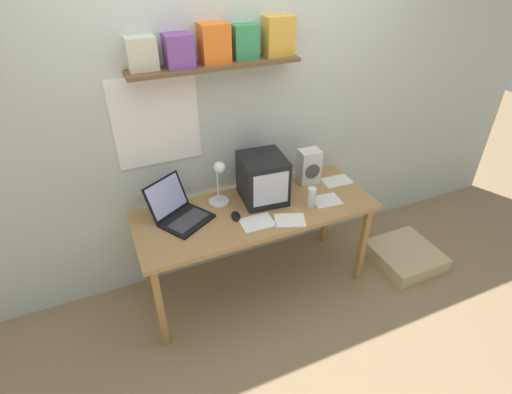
{
  "coord_description": "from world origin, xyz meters",
  "views": [
    {
      "loc": [
        -0.92,
        -2.1,
        2.37
      ],
      "look_at": [
        0.0,
        0.0,
        0.84
      ],
      "focal_mm": 28.0,
      "sensor_mm": 36.0,
      "label": 1
    }
  ],
  "objects_px": {
    "laptop": "(178,210)",
    "juice_glass": "(311,198)",
    "open_notebook": "(257,222)",
    "desk_lamp": "(219,181)",
    "loose_paper_near_monitor": "(327,200)",
    "printed_handout": "(290,220)",
    "crt_monitor": "(263,178)",
    "corner_desk": "(256,216)",
    "space_heater": "(309,166)",
    "loose_paper_near_laptop": "(337,181)",
    "computer_mouse": "(236,216)",
    "floor_cushion": "(405,255)"
  },
  "relations": [
    {
      "from": "corner_desk",
      "to": "printed_handout",
      "type": "relative_size",
      "value": 6.92
    },
    {
      "from": "juice_glass",
      "to": "floor_cushion",
      "type": "height_order",
      "value": "juice_glass"
    },
    {
      "from": "desk_lamp",
      "to": "computer_mouse",
      "type": "distance_m",
      "value": 0.27
    },
    {
      "from": "desk_lamp",
      "to": "loose_paper_near_monitor",
      "type": "distance_m",
      "value": 0.79
    },
    {
      "from": "space_heater",
      "to": "printed_handout",
      "type": "distance_m",
      "value": 0.56
    },
    {
      "from": "laptop",
      "to": "loose_paper_near_monitor",
      "type": "height_order",
      "value": "laptop"
    },
    {
      "from": "laptop",
      "to": "juice_glass",
      "type": "bearing_deg",
      "value": -46.06
    },
    {
      "from": "corner_desk",
      "to": "floor_cushion",
      "type": "distance_m",
      "value": 1.44
    },
    {
      "from": "juice_glass",
      "to": "loose_paper_near_laptop",
      "type": "relative_size",
      "value": 0.62
    },
    {
      "from": "laptop",
      "to": "desk_lamp",
      "type": "bearing_deg",
      "value": -24.72
    },
    {
      "from": "crt_monitor",
      "to": "juice_glass",
      "type": "bearing_deg",
      "value": -34.43
    },
    {
      "from": "space_heater",
      "to": "loose_paper_near_monitor",
      "type": "height_order",
      "value": "space_heater"
    },
    {
      "from": "space_heater",
      "to": "computer_mouse",
      "type": "xyz_separation_m",
      "value": [
        -0.69,
        -0.22,
        -0.12
      ]
    },
    {
      "from": "corner_desk",
      "to": "loose_paper_near_laptop",
      "type": "distance_m",
      "value": 0.74
    },
    {
      "from": "corner_desk",
      "to": "printed_handout",
      "type": "distance_m",
      "value": 0.28
    },
    {
      "from": "corner_desk",
      "to": "juice_glass",
      "type": "relative_size",
      "value": 11.73
    },
    {
      "from": "desk_lamp",
      "to": "printed_handout",
      "type": "distance_m",
      "value": 0.56
    },
    {
      "from": "corner_desk",
      "to": "desk_lamp",
      "type": "distance_m",
      "value": 0.37
    },
    {
      "from": "space_heater",
      "to": "floor_cushion",
      "type": "xyz_separation_m",
      "value": [
        0.75,
        -0.45,
        -0.81
      ]
    },
    {
      "from": "juice_glass",
      "to": "open_notebook",
      "type": "distance_m",
      "value": 0.44
    },
    {
      "from": "floor_cushion",
      "to": "crt_monitor",
      "type": "bearing_deg",
      "value": 162.24
    },
    {
      "from": "space_heater",
      "to": "loose_paper_near_monitor",
      "type": "relative_size",
      "value": 1.25
    },
    {
      "from": "juice_glass",
      "to": "printed_handout",
      "type": "distance_m",
      "value": 0.25
    },
    {
      "from": "crt_monitor",
      "to": "loose_paper_near_monitor",
      "type": "distance_m",
      "value": 0.49
    },
    {
      "from": "laptop",
      "to": "loose_paper_near_monitor",
      "type": "distance_m",
      "value": 1.06
    },
    {
      "from": "crt_monitor",
      "to": "laptop",
      "type": "xyz_separation_m",
      "value": [
        -0.63,
        0.01,
        -0.1
      ]
    },
    {
      "from": "printed_handout",
      "to": "loose_paper_near_laptop",
      "type": "distance_m",
      "value": 0.65
    },
    {
      "from": "crt_monitor",
      "to": "loose_paper_near_monitor",
      "type": "xyz_separation_m",
      "value": [
        0.41,
        -0.22,
        -0.16
      ]
    },
    {
      "from": "crt_monitor",
      "to": "desk_lamp",
      "type": "bearing_deg",
      "value": 177.2
    },
    {
      "from": "desk_lamp",
      "to": "floor_cushion",
      "type": "height_order",
      "value": "desk_lamp"
    },
    {
      "from": "crt_monitor",
      "to": "juice_glass",
      "type": "xyz_separation_m",
      "value": [
        0.27,
        -0.23,
        -0.1
      ]
    },
    {
      "from": "corner_desk",
      "to": "desk_lamp",
      "type": "height_order",
      "value": "desk_lamp"
    },
    {
      "from": "corner_desk",
      "to": "loose_paper_near_monitor",
      "type": "distance_m",
      "value": 0.53
    },
    {
      "from": "corner_desk",
      "to": "loose_paper_near_laptop",
      "type": "xyz_separation_m",
      "value": [
        0.73,
        0.09,
        0.07
      ]
    },
    {
      "from": "computer_mouse",
      "to": "loose_paper_near_monitor",
      "type": "height_order",
      "value": "computer_mouse"
    },
    {
      "from": "desk_lamp",
      "to": "space_heater",
      "type": "relative_size",
      "value": 1.33
    },
    {
      "from": "loose_paper_near_laptop",
      "to": "desk_lamp",
      "type": "bearing_deg",
      "value": 176.3
    },
    {
      "from": "loose_paper_near_laptop",
      "to": "floor_cushion",
      "type": "bearing_deg",
      "value": -33.49
    },
    {
      "from": "space_heater",
      "to": "juice_glass",
      "type": "bearing_deg",
      "value": -112.6
    },
    {
      "from": "juice_glass",
      "to": "laptop",
      "type": "bearing_deg",
      "value": 165.35
    },
    {
      "from": "juice_glass",
      "to": "printed_handout",
      "type": "height_order",
      "value": "juice_glass"
    },
    {
      "from": "corner_desk",
      "to": "laptop",
      "type": "height_order",
      "value": "laptop"
    },
    {
      "from": "juice_glass",
      "to": "loose_paper_near_monitor",
      "type": "distance_m",
      "value": 0.15
    },
    {
      "from": "crt_monitor",
      "to": "printed_handout",
      "type": "bearing_deg",
      "value": -74.87
    },
    {
      "from": "laptop",
      "to": "space_heater",
      "type": "bearing_deg",
      "value": -27.78
    },
    {
      "from": "open_notebook",
      "to": "printed_handout",
      "type": "distance_m",
      "value": 0.22
    },
    {
      "from": "corner_desk",
      "to": "juice_glass",
      "type": "distance_m",
      "value": 0.41
    },
    {
      "from": "juice_glass",
      "to": "printed_handout",
      "type": "xyz_separation_m",
      "value": [
        -0.22,
        -0.1,
        -0.06
      ]
    },
    {
      "from": "desk_lamp",
      "to": "juice_glass",
      "type": "bearing_deg",
      "value": -28.38
    },
    {
      "from": "juice_glass",
      "to": "open_notebook",
      "type": "height_order",
      "value": "juice_glass"
    }
  ]
}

